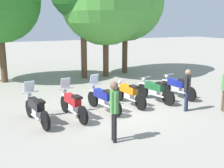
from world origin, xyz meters
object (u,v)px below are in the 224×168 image
Objects in this scene: motorcycle_5 at (177,86)px; motorcycle_3 at (129,93)px; motorcycle_0 at (36,108)px; person_1 at (114,107)px; tree_3 at (106,0)px; motorcycle_4 at (154,90)px; motorcycle_1 at (73,104)px; motorcycle_2 at (103,98)px; person_2 at (187,87)px; tree_4 at (125,2)px.

motorcycle_3 is at bearing 85.76° from motorcycle_5.
motorcycle_0 is 3.10m from person_1.
motorcycle_4 is at bearing -93.85° from tree_3.
person_1 is at bearing 119.84° from motorcycle_4.
motorcycle_1 is 3.90m from motorcycle_4.
person_1 is 0.24× the size of tree_3.
motorcycle_3 is at bearing -91.61° from motorcycle_0.
person_1 is (-0.83, -2.72, 0.54)m from motorcycle_2.
motorcycle_3 and motorcycle_5 have the same top height.
motorcycle_5 is 5.68m from person_1.
person_1 is (0.46, -2.50, 0.54)m from motorcycle_1.
motorcycle_0 is at bearing 83.94° from motorcycle_2.
person_2 is (4.24, -1.14, 0.43)m from motorcycle_1.
tree_3 reaches higher than person_1.
motorcycle_5 is at bearing -81.63° from tree_3.
person_2 is 0.22× the size of tree_3.
tree_4 is (5.48, 9.72, 3.56)m from person_1.
motorcycle_3 is at bearing -105.50° from tree_3.
motorcycle_0 and motorcycle_1 have the same top height.
motorcycle_3 is (1.29, 0.29, -0.01)m from motorcycle_2.
motorcycle_3 is (2.58, 0.51, -0.01)m from motorcycle_1.
motorcycle_3 is (3.87, 0.50, -0.01)m from motorcycle_0.
motorcycle_2 is at bearing 85.10° from motorcycle_4.
motorcycle_4 is at bearing -95.73° from motorcycle_3.
motorcycle_0 is at bearing 88.49° from motorcycle_5.
motorcycle_3 is 1.29m from motorcycle_4.
tree_4 is at bearing -54.07° from motorcycle_0.
motorcycle_3 is 2.58m from motorcycle_5.
motorcycle_2 is 2.89m from person_1.
tree_4 is at bearing -28.96° from motorcycle_4.
motorcycle_4 is 1.30m from motorcycle_5.
motorcycle_1 is at bearing 94.39° from motorcycle_3.
motorcycle_0 is 0.31× the size of tree_4.
motorcycle_1 is 1.30m from motorcycle_2.
motorcycle_2 is 3.28m from person_2.
tree_3 reaches higher than motorcycle_0.
motorcycle_4 is 0.99× the size of motorcycle_5.
motorcycle_0 is at bearing 135.78° from person_1.
person_1 is at bearing -112.72° from tree_3.
tree_3 is at bearing -39.70° from motorcycle_1.
tree_3 is at bearing -36.03° from person_2.
motorcycle_4 is at bearing -93.98° from motorcycle_2.
motorcycle_0 is 1.00× the size of motorcycle_3.
motorcycle_1 is 10.21m from tree_4.
person_1 reaches higher than person_2.
motorcycle_4 is 4.59m from person_1.
tree_3 is (3.82, 9.13, 3.62)m from person_1.
motorcycle_4 is 7.40m from tree_3.
motorcycle_3 is at bearing 9.45° from person_2.
motorcycle_0 is 6.48m from motorcycle_5.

